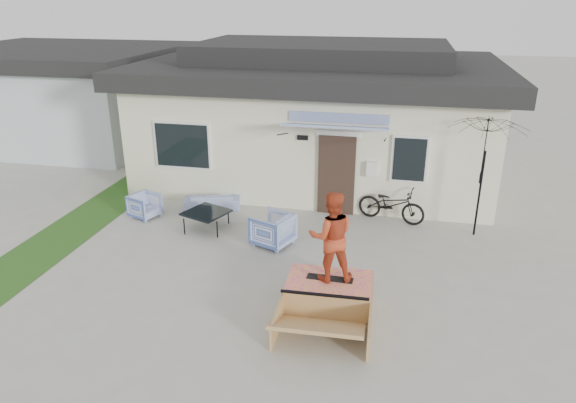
% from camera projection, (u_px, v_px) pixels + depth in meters
% --- Properties ---
extents(ground, '(90.00, 90.00, 0.00)m').
position_uv_depth(ground, '(253.00, 297.00, 10.16)').
color(ground, '#A19F93').
rests_on(ground, ground).
extents(grass_strip, '(1.40, 8.00, 0.01)m').
position_uv_depth(grass_strip, '(72.00, 230.00, 13.01)').
color(grass_strip, '#244D19').
rests_on(grass_strip, ground).
extents(house, '(10.80, 8.49, 4.10)m').
position_uv_depth(house, '(320.00, 111.00, 16.70)').
color(house, beige).
rests_on(house, ground).
extents(neighbor_house, '(8.60, 7.60, 3.50)m').
position_uv_depth(neighbor_house, '(63.00, 93.00, 20.66)').
color(neighbor_house, silver).
rests_on(neighbor_house, ground).
extents(loveseat, '(1.53, 0.85, 0.57)m').
position_uv_depth(loveseat, '(212.00, 198.00, 14.21)').
color(loveseat, '#3353A7').
rests_on(loveseat, ground).
extents(armchair_left, '(0.82, 0.85, 0.69)m').
position_uv_depth(armchair_left, '(145.00, 204.00, 13.65)').
color(armchair_left, '#3353A7').
rests_on(armchair_left, ground).
extents(armchair_right, '(1.01, 1.04, 0.84)m').
position_uv_depth(armchair_right, '(273.00, 228.00, 12.11)').
color(armchair_right, '#3353A7').
rests_on(armchair_right, ground).
extents(coffee_table, '(1.21, 1.21, 0.46)m').
position_uv_depth(coffee_table, '(207.00, 220.00, 12.99)').
color(coffee_table, black).
rests_on(coffee_table, ground).
extents(bicycle, '(1.82, 1.03, 1.10)m').
position_uv_depth(bicycle, '(392.00, 201.00, 13.34)').
color(bicycle, black).
rests_on(bicycle, ground).
extents(patio_umbrella, '(2.26, 2.19, 2.20)m').
position_uv_depth(patio_umbrella, '(483.00, 166.00, 12.12)').
color(patio_umbrella, black).
rests_on(patio_umbrella, ground).
extents(skate_ramp, '(1.63, 2.13, 0.52)m').
position_uv_depth(skate_ramp, '(329.00, 293.00, 9.81)').
color(skate_ramp, '#AB7F4A').
rests_on(skate_ramp, ground).
extents(skateboard, '(0.86, 0.23, 0.05)m').
position_uv_depth(skateboard, '(330.00, 278.00, 9.75)').
color(skateboard, black).
rests_on(skateboard, skate_ramp).
extents(skater, '(0.97, 0.83, 1.70)m').
position_uv_depth(skater, '(331.00, 235.00, 9.43)').
color(skater, '#B83F21').
rests_on(skater, skateboard).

